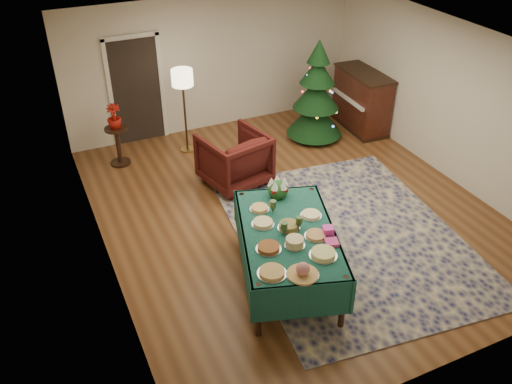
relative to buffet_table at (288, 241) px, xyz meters
name	(u,v)px	position (x,y,z in m)	size (l,w,h in m)	color
room_shell	(297,136)	(0.88, 1.43, 0.69)	(7.00, 7.00, 7.00)	#593319
doorway	(136,88)	(-0.72, 4.91, 0.44)	(1.08, 0.04, 2.16)	black
rug	(348,236)	(1.29, 0.44, -0.65)	(3.20, 4.20, 0.02)	#121646
buffet_table	(288,241)	(0.00, 0.00, 0.00)	(1.81, 2.38, 0.82)	black
platter_0	(272,272)	(-0.56, -0.66, 0.19)	(0.35, 0.35, 0.05)	silver
platter_1	(303,271)	(-0.25, -0.83, 0.23)	(0.39, 0.39, 0.18)	silver
platter_2	(323,254)	(0.15, -0.62, 0.19)	(0.35, 0.35, 0.07)	silver
platter_3	(269,248)	(-0.40, -0.23, 0.19)	(0.32, 0.32, 0.06)	silver
platter_4	(295,242)	(-0.07, -0.30, 0.22)	(0.27, 0.27, 0.11)	silver
platter_5	(316,235)	(0.26, -0.25, 0.18)	(0.30, 0.30, 0.05)	silver
platter_6	(263,223)	(-0.24, 0.26, 0.19)	(0.31, 0.31, 0.06)	silver
platter_7	(289,226)	(0.03, 0.05, 0.20)	(0.30, 0.30, 0.08)	silver
platter_8	(311,215)	(0.43, 0.17, 0.18)	(0.29, 0.29, 0.05)	silver
platter_9	(260,208)	(-0.13, 0.60, 0.18)	(0.27, 0.27, 0.05)	silver
goblet_0	(273,206)	(0.00, 0.46, 0.26)	(0.09, 0.09, 0.19)	#2D471E
goblet_1	(299,223)	(0.14, -0.02, 0.26)	(0.09, 0.09, 0.19)	#2D471E
goblet_2	(284,228)	(-0.09, -0.05, 0.26)	(0.09, 0.09, 0.19)	#2D471E
napkin_stack	(332,242)	(0.37, -0.46, 0.18)	(0.16, 0.16, 0.04)	#D63B8C
gift_box	(328,231)	(0.43, -0.27, 0.22)	(0.13, 0.13, 0.11)	#E740B8
centerpiece	(278,188)	(0.24, 0.78, 0.31)	(0.30, 0.30, 0.34)	#1E4C1E
armchair	(234,157)	(0.33, 2.62, -0.14)	(1.01, 0.95, 1.04)	#3E100D
floor_lamp	(183,83)	(-0.04, 4.10, 0.73)	(0.40, 0.40, 1.63)	#A57F3F
side_table	(118,146)	(-1.34, 4.13, -0.30)	(0.41, 0.41, 0.73)	black
potted_plant	(115,122)	(-1.34, 4.13, 0.20)	(0.25, 0.45, 0.25)	#9E130B
christmas_tree	(316,95)	(2.47, 3.55, 0.25)	(1.33, 1.33, 2.02)	black
piano	(361,101)	(3.57, 3.56, -0.07)	(0.73, 1.43, 1.21)	black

